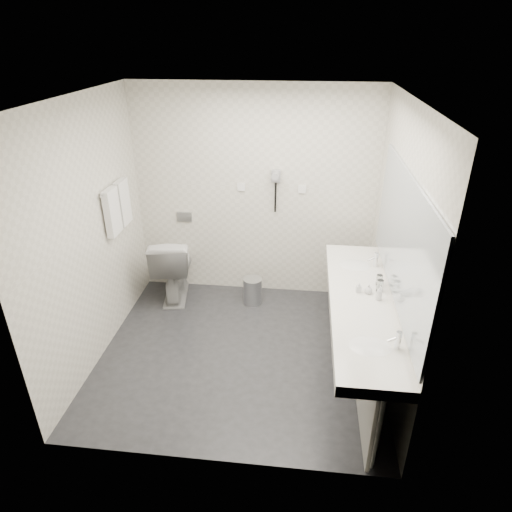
# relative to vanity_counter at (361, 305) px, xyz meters

# --- Properties ---
(floor) EXTENTS (2.80, 2.80, 0.00)m
(floor) POSITION_rel_vanity_counter_xyz_m (-1.12, 0.20, -0.80)
(floor) COLOR #252529
(floor) RESTS_ON ground
(ceiling) EXTENTS (2.80, 2.80, 0.00)m
(ceiling) POSITION_rel_vanity_counter_xyz_m (-1.12, 0.20, 1.70)
(ceiling) COLOR silver
(ceiling) RESTS_ON wall_back
(wall_back) EXTENTS (2.80, 0.00, 2.80)m
(wall_back) POSITION_rel_vanity_counter_xyz_m (-1.12, 1.50, 0.45)
(wall_back) COLOR silver
(wall_back) RESTS_ON floor
(wall_front) EXTENTS (2.80, 0.00, 2.80)m
(wall_front) POSITION_rel_vanity_counter_xyz_m (-1.12, -1.10, 0.45)
(wall_front) COLOR silver
(wall_front) RESTS_ON floor
(wall_left) EXTENTS (0.00, 2.60, 2.60)m
(wall_left) POSITION_rel_vanity_counter_xyz_m (-2.52, 0.20, 0.45)
(wall_left) COLOR silver
(wall_left) RESTS_ON floor
(wall_right) EXTENTS (0.00, 2.60, 2.60)m
(wall_right) POSITION_rel_vanity_counter_xyz_m (0.27, 0.20, 0.45)
(wall_right) COLOR silver
(wall_right) RESTS_ON floor
(vanity_counter) EXTENTS (0.55, 2.20, 0.10)m
(vanity_counter) POSITION_rel_vanity_counter_xyz_m (0.00, 0.00, 0.00)
(vanity_counter) COLOR white
(vanity_counter) RESTS_ON floor
(vanity_panel) EXTENTS (0.03, 2.15, 0.75)m
(vanity_panel) POSITION_rel_vanity_counter_xyz_m (0.02, 0.00, -0.42)
(vanity_panel) COLOR gray
(vanity_panel) RESTS_ON floor
(vanity_post_near) EXTENTS (0.06, 0.06, 0.75)m
(vanity_post_near) POSITION_rel_vanity_counter_xyz_m (0.05, -1.04, -0.42)
(vanity_post_near) COLOR silver
(vanity_post_near) RESTS_ON floor
(vanity_post_far) EXTENTS (0.06, 0.06, 0.75)m
(vanity_post_far) POSITION_rel_vanity_counter_xyz_m (0.05, 1.04, -0.42)
(vanity_post_far) COLOR silver
(vanity_post_far) RESTS_ON floor
(mirror) EXTENTS (0.02, 2.20, 1.05)m
(mirror) POSITION_rel_vanity_counter_xyz_m (0.26, 0.00, 0.65)
(mirror) COLOR #B2BCC6
(mirror) RESTS_ON wall_right
(basin_near) EXTENTS (0.40, 0.31, 0.05)m
(basin_near) POSITION_rel_vanity_counter_xyz_m (0.00, -0.65, 0.04)
(basin_near) COLOR white
(basin_near) RESTS_ON vanity_counter
(basin_far) EXTENTS (0.40, 0.31, 0.05)m
(basin_far) POSITION_rel_vanity_counter_xyz_m (0.00, 0.65, 0.04)
(basin_far) COLOR white
(basin_far) RESTS_ON vanity_counter
(faucet_near) EXTENTS (0.04, 0.04, 0.15)m
(faucet_near) POSITION_rel_vanity_counter_xyz_m (0.19, -0.65, 0.12)
(faucet_near) COLOR silver
(faucet_near) RESTS_ON vanity_counter
(faucet_far) EXTENTS (0.04, 0.04, 0.15)m
(faucet_far) POSITION_rel_vanity_counter_xyz_m (0.19, 0.65, 0.12)
(faucet_far) COLOR silver
(faucet_far) RESTS_ON vanity_counter
(soap_bottle_a) EXTENTS (0.05, 0.05, 0.10)m
(soap_bottle_a) POSITION_rel_vanity_counter_xyz_m (-0.02, 0.13, 0.10)
(soap_bottle_a) COLOR beige
(soap_bottle_a) RESTS_ON vanity_counter
(soap_bottle_b) EXTENTS (0.10, 0.10, 0.09)m
(soap_bottle_b) POSITION_rel_vanity_counter_xyz_m (0.07, 0.12, 0.09)
(soap_bottle_b) COLOR beige
(soap_bottle_b) RESTS_ON vanity_counter
(soap_bottle_c) EXTENTS (0.06, 0.06, 0.14)m
(soap_bottle_c) POSITION_rel_vanity_counter_xyz_m (0.15, 0.02, 0.12)
(soap_bottle_c) COLOR beige
(soap_bottle_c) RESTS_ON vanity_counter
(glass_left) EXTENTS (0.07, 0.07, 0.11)m
(glass_left) POSITION_rel_vanity_counter_xyz_m (0.17, 0.17, 0.11)
(glass_left) COLOR silver
(glass_left) RESTS_ON vanity_counter
(glass_right) EXTENTS (0.07, 0.07, 0.10)m
(glass_right) POSITION_rel_vanity_counter_xyz_m (0.18, 0.28, 0.10)
(glass_right) COLOR silver
(glass_right) RESTS_ON vanity_counter
(toilet) EXTENTS (0.59, 0.88, 0.82)m
(toilet) POSITION_rel_vanity_counter_xyz_m (-2.09, 1.22, -0.39)
(toilet) COLOR white
(toilet) RESTS_ON floor
(flush_plate) EXTENTS (0.18, 0.02, 0.12)m
(flush_plate) POSITION_rel_vanity_counter_xyz_m (-1.98, 1.49, 0.15)
(flush_plate) COLOR #B2B5BA
(flush_plate) RESTS_ON wall_back
(pedal_bin) EXTENTS (0.23, 0.23, 0.32)m
(pedal_bin) POSITION_rel_vanity_counter_xyz_m (-1.11, 1.15, -0.64)
(pedal_bin) COLOR #B2B5BA
(pedal_bin) RESTS_ON floor
(bin_lid) EXTENTS (0.23, 0.23, 0.02)m
(bin_lid) POSITION_rel_vanity_counter_xyz_m (-1.11, 1.15, -0.48)
(bin_lid) COLOR #B2B5BA
(bin_lid) RESTS_ON pedal_bin
(towel_rail) EXTENTS (0.02, 0.62, 0.02)m
(towel_rail) POSITION_rel_vanity_counter_xyz_m (-2.47, 0.75, 0.75)
(towel_rail) COLOR silver
(towel_rail) RESTS_ON wall_left
(towel_near) EXTENTS (0.07, 0.24, 0.48)m
(towel_near) POSITION_rel_vanity_counter_xyz_m (-2.46, 0.61, 0.53)
(towel_near) COLOR white
(towel_near) RESTS_ON towel_rail
(towel_far) EXTENTS (0.07, 0.24, 0.48)m
(towel_far) POSITION_rel_vanity_counter_xyz_m (-2.46, 0.89, 0.53)
(towel_far) COLOR white
(towel_far) RESTS_ON towel_rail
(dryer_cradle) EXTENTS (0.10, 0.04, 0.14)m
(dryer_cradle) POSITION_rel_vanity_counter_xyz_m (-0.88, 1.47, 0.70)
(dryer_cradle) COLOR #939399
(dryer_cradle) RESTS_ON wall_back
(dryer_barrel) EXTENTS (0.08, 0.14, 0.08)m
(dryer_barrel) POSITION_rel_vanity_counter_xyz_m (-0.88, 1.40, 0.73)
(dryer_barrel) COLOR #939399
(dryer_barrel) RESTS_ON dryer_cradle
(dryer_cord) EXTENTS (0.02, 0.02, 0.35)m
(dryer_cord) POSITION_rel_vanity_counter_xyz_m (-0.88, 1.46, 0.45)
(dryer_cord) COLOR black
(dryer_cord) RESTS_ON dryer_cradle
(switch_plate_a) EXTENTS (0.09, 0.02, 0.09)m
(switch_plate_a) POSITION_rel_vanity_counter_xyz_m (-1.27, 1.49, 0.55)
(switch_plate_a) COLOR white
(switch_plate_a) RESTS_ON wall_back
(switch_plate_b) EXTENTS (0.09, 0.02, 0.09)m
(switch_plate_b) POSITION_rel_vanity_counter_xyz_m (-0.57, 1.49, 0.55)
(switch_plate_b) COLOR white
(switch_plate_b) RESTS_ON wall_back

